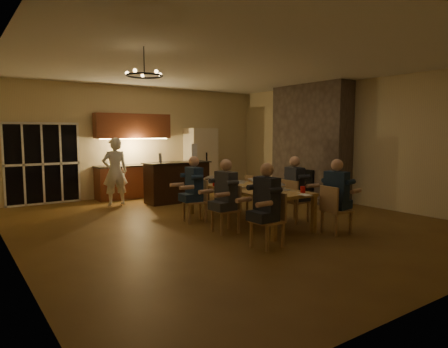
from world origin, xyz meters
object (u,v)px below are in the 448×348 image
at_px(redcup_mid, 215,183).
at_px(bar_bottle, 160,158).
at_px(laptop_b, 281,185).
at_px(laptop_d, 260,181).
at_px(chair_right_far, 258,194).
at_px(refrigerator, 201,160).
at_px(standing_person, 115,172).
at_px(chair_right_near, 337,210).
at_px(mug_mid, 235,181).
at_px(plate_left, 264,193).
at_px(redcup_near, 303,190).
at_px(chandelier, 144,76).
at_px(plate_far, 240,181).
at_px(chair_right_mid, 296,201).
at_px(chair_left_mid, 225,209).
at_px(bar_blender, 194,152).
at_px(chair_left_near, 267,221).
at_px(mug_front, 256,187).
at_px(can_silver, 271,187).
at_px(person_left_mid, 226,196).
at_px(bar_island, 177,182).
at_px(chair_left_far, 195,201).
at_px(plate_near, 274,188).
at_px(mug_back, 209,181).
at_px(laptop_e, 209,177).
at_px(laptop_a, 272,189).
at_px(person_right_near, 336,196).
at_px(dining_table, 246,205).
at_px(laptop_f, 224,176).

height_order(redcup_mid, bar_bottle, bar_bottle).
bearing_deg(laptop_b, laptop_d, 75.20).
bearing_deg(chair_right_far, refrigerator, -30.25).
bearing_deg(standing_person, chair_right_near, 121.03).
bearing_deg(mug_mid, plate_left, -107.58).
bearing_deg(mug_mid, redcup_near, -83.88).
bearing_deg(chandelier, plate_left, -12.50).
height_order(mug_mid, plate_far, mug_mid).
xyz_separation_m(chair_right_mid, laptop_d, (-0.63, 0.42, 0.42)).
relative_size(chair_left_mid, plate_left, 3.77).
bearing_deg(standing_person, chandelier, 83.98).
xyz_separation_m(chandelier, mug_mid, (2.57, 1.06, -1.95)).
xyz_separation_m(redcup_mid, plate_far, (0.87, 0.27, -0.05)).
distance_m(chair_right_near, bar_blender, 4.76).
height_order(plate_left, bar_bottle, bar_bottle).
bearing_deg(mug_mid, chair_left_mid, -133.85).
xyz_separation_m(refrigerator, chair_left_near, (-2.43, -6.01, -0.55)).
distance_m(mug_mid, plate_left, 1.60).
bearing_deg(chair_right_mid, bar_bottle, 15.57).
bearing_deg(chair_right_mid, mug_front, 79.64).
height_order(chair_right_far, can_silver, chair_right_far).
distance_m(chair_right_near, person_left_mid, 2.06).
bearing_deg(chandelier, redcup_mid, 25.85).
bearing_deg(chair_right_far, chair_right_near, 160.99).
bearing_deg(mug_mid, redcup_mid, -169.27).
bearing_deg(refrigerator, standing_person, -163.92).
bearing_deg(bar_island, chair_left_far, -111.04).
bearing_deg(plate_near, chair_right_mid, -2.67).
distance_m(chair_left_mid, bar_blender, 3.81).
bearing_deg(mug_back, mug_front, -78.50).
bearing_deg(laptop_b, plate_left, -177.76).
distance_m(chair_right_far, plate_left, 1.95).
xyz_separation_m(chair_left_near, laptop_e, (0.67, 2.77, 0.42)).
height_order(laptop_b, bar_blender, bar_blender).
xyz_separation_m(chair_right_far, laptop_a, (-1.11, -1.73, 0.42)).
bearing_deg(bar_island, chair_left_near, -101.49).
relative_size(chair_right_far, bar_blender, 1.85).
xyz_separation_m(bar_island, mug_mid, (0.13, -2.46, 0.26)).
distance_m(person_right_near, mug_mid, 2.32).
distance_m(standing_person, plate_near, 4.40).
bearing_deg(chair_right_near, chair_left_near, 93.78).
height_order(chandelier, mug_back, chandelier).
bearing_deg(chair_left_near, refrigerator, 152.85).
relative_size(refrigerator, mug_mid, 20.00).
bearing_deg(bar_bottle, can_silver, -81.65).
height_order(chandelier, mug_mid, chandelier).
distance_m(dining_table, laptop_f, 1.23).
distance_m(refrigerator, laptop_f, 3.54).
distance_m(bar_island, plate_near, 3.57).
bearing_deg(person_right_near, mug_mid, 7.42).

